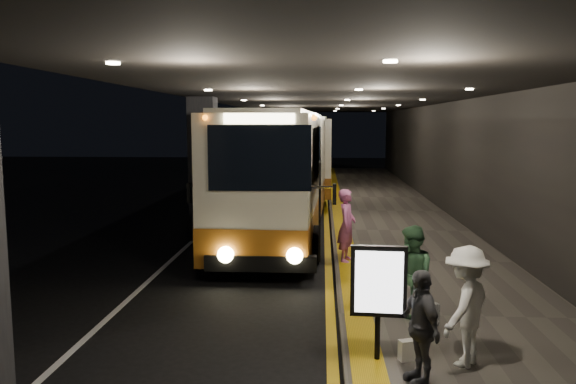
{
  "coord_description": "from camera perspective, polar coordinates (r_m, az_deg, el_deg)",
  "views": [
    {
      "loc": [
        2.17,
        -13.14,
        3.63
      ],
      "look_at": [
        1.23,
        2.37,
        1.7
      ],
      "focal_mm": 35.0,
      "sensor_mm": 36.0,
      "label": 1
    }
  ],
  "objects": [
    {
      "name": "bag_plain",
      "position": [
        8.74,
        12.04,
        -15.44
      ],
      "size": [
        0.28,
        0.22,
        0.31
      ],
      "primitive_type": "cube",
      "rotation": [
        0.0,
        0.0,
        0.34
      ],
      "color": "silver",
      "rests_on": "sidewalk"
    },
    {
      "name": "terminal_wall",
      "position": [
        18.78,
        18.45,
        4.8
      ],
      "size": [
        0.1,
        50.0,
        6.0
      ],
      "primitive_type": "cube",
      "color": "black",
      "rests_on": "ground"
    },
    {
      "name": "ground",
      "position": [
        13.8,
        -5.74,
        -8.21
      ],
      "size": [
        90.0,
        90.0,
        0.0
      ],
      "primitive_type": "plane",
      "color": "black"
    },
    {
      "name": "kerb_stripe_yellow",
      "position": [
        18.49,
        3.98,
        -4.24
      ],
      "size": [
        0.18,
        50.0,
        0.01
      ],
      "primitive_type": "cube",
      "color": "gold",
      "rests_on": "ground"
    },
    {
      "name": "stanchion_post",
      "position": [
        11.42,
        6.96,
        -8.07
      ],
      "size": [
        0.05,
        0.05,
        1.01
      ],
      "primitive_type": "cylinder",
      "color": "black",
      "rests_on": "sidewalk"
    },
    {
      "name": "passenger_waiting_white",
      "position": [
        8.58,
        17.61,
        -10.97
      ],
      "size": [
        1.09,
        1.22,
        1.74
      ],
      "primitive_type": "imported",
      "rotation": [
        0.0,
        0.0,
        -2.21
      ],
      "color": "silver",
      "rests_on": "sidewalk"
    },
    {
      "name": "passenger_waiting_grey",
      "position": [
        7.89,
        13.3,
        -13.14
      ],
      "size": [
        0.72,
        1.01,
        1.56
      ],
      "primitive_type": "imported",
      "rotation": [
        0.0,
        0.0,
        -1.27
      ],
      "color": "#4A4A4F",
      "rests_on": "sidewalk"
    },
    {
      "name": "coach_second",
      "position": [
        29.37,
        1.2,
        3.53
      ],
      "size": [
        3.12,
        12.12,
        3.77
      ],
      "rotation": [
        0.0,
        0.0,
        0.05
      ],
      "color": "beige",
      "rests_on": "ground"
    },
    {
      "name": "canopy",
      "position": [
        18.16,
        4.59,
        10.12
      ],
      "size": [
        9.0,
        50.0,
        0.4
      ],
      "primitive_type": "cube",
      "color": "black",
      "rests_on": "support_columns"
    },
    {
      "name": "sidewalk",
      "position": [
        18.66,
        11.39,
        -4.04
      ],
      "size": [
        4.5,
        50.0,
        0.15
      ],
      "primitive_type": "cube",
      "color": "#514C44",
      "rests_on": "ground"
    },
    {
      "name": "bag_polka",
      "position": [
        10.19,
        14.2,
        -11.97
      ],
      "size": [
        0.34,
        0.23,
        0.38
      ],
      "primitive_type": "cube",
      "rotation": [
        0.0,
        0.0,
        0.35
      ],
      "color": "black",
      "rests_on": "sidewalk"
    },
    {
      "name": "info_sign",
      "position": [
        8.35,
        9.18,
        -9.18
      ],
      "size": [
        0.82,
        0.17,
        1.72
      ],
      "rotation": [
        0.0,
        0.0,
        -0.07
      ],
      "color": "black",
      "rests_on": "sidewalk"
    },
    {
      "name": "coach_main",
      "position": [
        18.11,
        -0.77,
        1.41
      ],
      "size": [
        2.98,
        12.38,
        3.83
      ],
      "rotation": [
        0.0,
        0.0,
        -0.04
      ],
      "color": "beige",
      "rests_on": "ground"
    },
    {
      "name": "support_columns",
      "position": [
        17.58,
        -8.58,
        2.34
      ],
      "size": [
        0.8,
        24.8,
        4.4
      ],
      "color": "black",
      "rests_on": "ground"
    },
    {
      "name": "passenger_boarding",
      "position": [
        14.16,
        5.99,
        -3.4
      ],
      "size": [
        0.59,
        0.75,
        1.83
      ],
      "primitive_type": "imported",
      "rotation": [
        0.0,
        0.0,
        1.32
      ],
      "color": "#C65C9A",
      "rests_on": "sidewalk"
    },
    {
      "name": "lane_line_white",
      "position": [
        18.91,
        -8.72,
        -4.05
      ],
      "size": [
        0.12,
        50.0,
        0.01
      ],
      "primitive_type": "cube",
      "color": "silver",
      "rests_on": "ground"
    },
    {
      "name": "coach_third",
      "position": [
        44.29,
        1.96,
        4.85
      ],
      "size": [
        2.69,
        12.64,
        3.97
      ],
      "rotation": [
        0.0,
        0.0,
        -0.0
      ],
      "color": "beige",
      "rests_on": "ground"
    },
    {
      "name": "tactile_strip",
      "position": [
        18.48,
        5.54,
        -3.79
      ],
      "size": [
        0.5,
        50.0,
        0.01
      ],
      "primitive_type": "cube",
      "color": "gold",
      "rests_on": "sidewalk"
    },
    {
      "name": "passenger_waiting_green",
      "position": [
        9.85,
        12.41,
        -8.42
      ],
      "size": [
        0.55,
        0.87,
        1.75
      ],
      "primitive_type": "imported",
      "rotation": [
        0.0,
        0.0,
        -1.54
      ],
      "color": "#3B6A45",
      "rests_on": "sidewalk"
    }
  ]
}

